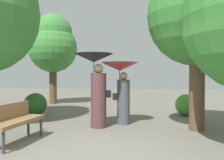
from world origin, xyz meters
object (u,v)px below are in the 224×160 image
Objects in this scene: person_left at (96,79)px; park_bench at (14,119)px; tree_mid_left at (53,44)px; tree_mid_right at (198,6)px; person_right at (121,80)px.

person_left reaches higher than park_bench.
park_bench is (-1.55, -1.63, -0.83)m from person_left.
tree_mid_left is 0.93× the size of tree_mid_right.
person_left is 6.25m from tree_mid_left.
park_bench is 0.32× the size of tree_mid_right.
tree_mid_right reaches higher than park_bench.
tree_mid_left is at bearing 30.99° from person_right.
tree_mid_right is (4.22, 1.49, 2.71)m from park_bench.
person_left is at bearing 176.98° from tree_mid_right.
person_right is (0.67, 0.49, -0.04)m from person_left.
park_bench is (-2.22, -2.12, -0.79)m from person_right.
person_right is at bearing -53.66° from tree_mid_left.
person_right is 1.16× the size of park_bench.
person_left is 3.27m from tree_mid_right.
tree_mid_right is at bearing -60.80° from park_bench.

